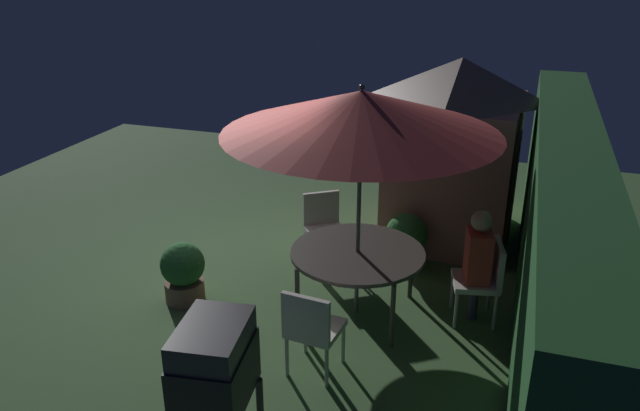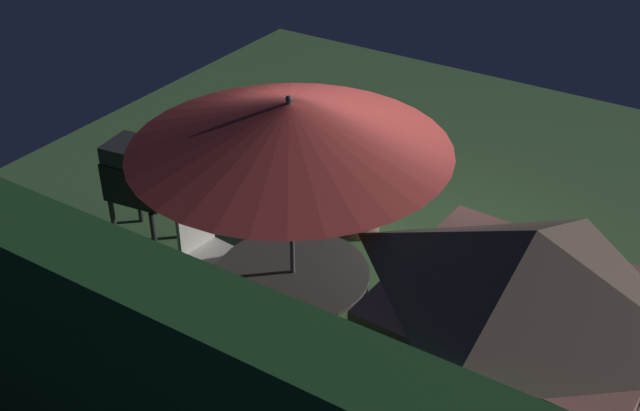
{
  "view_description": "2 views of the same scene",
  "coord_description": "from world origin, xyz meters",
  "px_view_note": "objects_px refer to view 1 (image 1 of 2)",
  "views": [
    {
      "loc": [
        6.03,
        3.0,
        3.71
      ],
      "look_at": [
        0.42,
        1.14,
        1.23
      ],
      "focal_mm": 34.83,
      "sensor_mm": 36.0,
      "label": 1
    },
    {
      "loc": [
        -2.99,
        6.34,
        5.13
      ],
      "look_at": [
        0.59,
        0.76,
        0.98
      ],
      "focal_mm": 44.41,
      "sensor_mm": 36.0,
      "label": 2
    }
  ],
  "objects_px": {
    "patio_table": "(358,255)",
    "chair_toward_hedge": "(312,326)",
    "patio_umbrella": "(361,112)",
    "bbq_grill": "(214,366)",
    "potted_plant_by_shed": "(406,237)",
    "person_in_red": "(478,253)",
    "chair_far_side": "(324,224)",
    "garden_shed": "(455,149)",
    "potted_plant_by_grill": "(183,272)",
    "chair_near_shed": "(484,276)"
  },
  "relations": [
    {
      "from": "patio_table",
      "to": "chair_toward_hedge",
      "type": "xyz_separation_m",
      "value": [
        1.16,
        -0.11,
        -0.18
      ]
    },
    {
      "from": "patio_umbrella",
      "to": "chair_toward_hedge",
      "type": "xyz_separation_m",
      "value": [
        1.16,
        -0.11,
        -1.72
      ]
    },
    {
      "from": "bbq_grill",
      "to": "chair_toward_hedge",
      "type": "distance_m",
      "value": 1.27
    },
    {
      "from": "patio_table",
      "to": "patio_umbrella",
      "type": "height_order",
      "value": "patio_umbrella"
    },
    {
      "from": "patio_umbrella",
      "to": "potted_plant_by_shed",
      "type": "xyz_separation_m",
      "value": [
        -1.22,
        0.3,
        -1.84
      ]
    },
    {
      "from": "patio_umbrella",
      "to": "person_in_red",
      "type": "xyz_separation_m",
      "value": [
        -0.27,
        1.21,
        -1.46
      ]
    },
    {
      "from": "bbq_grill",
      "to": "chair_toward_hedge",
      "type": "relative_size",
      "value": 1.33
    },
    {
      "from": "patio_umbrella",
      "to": "chair_far_side",
      "type": "relative_size",
      "value": 3.05
    },
    {
      "from": "patio_umbrella",
      "to": "person_in_red",
      "type": "distance_m",
      "value": 1.91
    },
    {
      "from": "chair_far_side",
      "to": "chair_toward_hedge",
      "type": "bearing_deg",
      "value": 15.19
    },
    {
      "from": "potted_plant_by_shed",
      "to": "chair_toward_hedge",
      "type": "bearing_deg",
      "value": -9.83
    },
    {
      "from": "patio_table",
      "to": "person_in_red",
      "type": "height_order",
      "value": "person_in_red"
    },
    {
      "from": "chair_toward_hedge",
      "to": "person_in_red",
      "type": "relative_size",
      "value": 0.71
    },
    {
      "from": "garden_shed",
      "to": "potted_plant_by_shed",
      "type": "height_order",
      "value": "garden_shed"
    },
    {
      "from": "patio_table",
      "to": "garden_shed",
      "type": "bearing_deg",
      "value": 163.41
    },
    {
      "from": "chair_toward_hedge",
      "to": "person_in_red",
      "type": "bearing_deg",
      "value": 137.16
    },
    {
      "from": "patio_table",
      "to": "chair_toward_hedge",
      "type": "relative_size",
      "value": 1.58
    },
    {
      "from": "potted_plant_by_grill",
      "to": "person_in_red",
      "type": "xyz_separation_m",
      "value": [
        -0.64,
        3.12,
        0.42
      ]
    },
    {
      "from": "garden_shed",
      "to": "chair_near_shed",
      "type": "distance_m",
      "value": 2.23
    },
    {
      "from": "garden_shed",
      "to": "patio_table",
      "type": "height_order",
      "value": "garden_shed"
    },
    {
      "from": "potted_plant_by_grill",
      "to": "bbq_grill",
      "type": "bearing_deg",
      "value": 36.12
    },
    {
      "from": "potted_plant_by_grill",
      "to": "patio_table",
      "type": "bearing_deg",
      "value": 100.93
    },
    {
      "from": "patio_table",
      "to": "chair_toward_hedge",
      "type": "height_order",
      "value": "chair_toward_hedge"
    },
    {
      "from": "patio_umbrella",
      "to": "chair_near_shed",
      "type": "bearing_deg",
      "value": 102.73
    },
    {
      "from": "garden_shed",
      "to": "person_in_red",
      "type": "height_order",
      "value": "garden_shed"
    },
    {
      "from": "bbq_grill",
      "to": "chair_far_side",
      "type": "bearing_deg",
      "value": -175.92
    },
    {
      "from": "garden_shed",
      "to": "chair_toward_hedge",
      "type": "distance_m",
      "value": 3.64
    },
    {
      "from": "patio_table",
      "to": "chair_near_shed",
      "type": "relative_size",
      "value": 1.58
    },
    {
      "from": "chair_near_shed",
      "to": "potted_plant_by_shed",
      "type": "relative_size",
      "value": 1.29
    },
    {
      "from": "person_in_red",
      "to": "chair_near_shed",
      "type": "bearing_deg",
      "value": 102.73
    },
    {
      "from": "garden_shed",
      "to": "person_in_red",
      "type": "relative_size",
      "value": 1.93
    },
    {
      "from": "garden_shed",
      "to": "person_in_red",
      "type": "xyz_separation_m",
      "value": [
        2.05,
        0.52,
        -0.46
      ]
    },
    {
      "from": "patio_umbrella",
      "to": "chair_far_side",
      "type": "height_order",
      "value": "patio_umbrella"
    },
    {
      "from": "patio_table",
      "to": "patio_umbrella",
      "type": "xyz_separation_m",
      "value": [
        0.0,
        0.0,
        1.54
      ]
    },
    {
      "from": "garden_shed",
      "to": "chair_near_shed",
      "type": "relative_size",
      "value": 2.7
    },
    {
      "from": "chair_far_side",
      "to": "potted_plant_by_grill",
      "type": "bearing_deg",
      "value": -40.89
    },
    {
      "from": "potted_plant_by_shed",
      "to": "potted_plant_by_grill",
      "type": "xyz_separation_m",
      "value": [
        1.59,
        -2.2,
        -0.03
      ]
    },
    {
      "from": "bbq_grill",
      "to": "chair_near_shed",
      "type": "xyz_separation_m",
      "value": [
        -2.63,
        1.76,
        -0.33
      ]
    },
    {
      "from": "patio_table",
      "to": "bbq_grill",
      "type": "xyz_separation_m",
      "value": [
        2.34,
        -0.47,
        0.15
      ]
    },
    {
      "from": "chair_near_shed",
      "to": "chair_far_side",
      "type": "relative_size",
      "value": 1.0
    },
    {
      "from": "chair_near_shed",
      "to": "potted_plant_by_shed",
      "type": "height_order",
      "value": "chair_near_shed"
    },
    {
      "from": "chair_near_shed",
      "to": "patio_table",
      "type": "bearing_deg",
      "value": -77.27
    },
    {
      "from": "chair_toward_hedge",
      "to": "potted_plant_by_grill",
      "type": "height_order",
      "value": "chair_toward_hedge"
    },
    {
      "from": "garden_shed",
      "to": "patio_umbrella",
      "type": "height_order",
      "value": "patio_umbrella"
    },
    {
      "from": "potted_plant_by_shed",
      "to": "person_in_red",
      "type": "distance_m",
      "value": 1.37
    },
    {
      "from": "potted_plant_by_shed",
      "to": "person_in_red",
      "type": "xyz_separation_m",
      "value": [
        0.94,
        0.92,
        0.39
      ]
    },
    {
      "from": "patio_table",
      "to": "bbq_grill",
      "type": "relative_size",
      "value": 1.19
    },
    {
      "from": "patio_umbrella",
      "to": "potted_plant_by_shed",
      "type": "bearing_deg",
      "value": 166.28
    },
    {
      "from": "potted_plant_by_grill",
      "to": "person_in_red",
      "type": "height_order",
      "value": "person_in_red"
    },
    {
      "from": "garden_shed",
      "to": "potted_plant_by_shed",
      "type": "xyz_separation_m",
      "value": [
        1.1,
        -0.39,
        -0.84
      ]
    }
  ]
}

